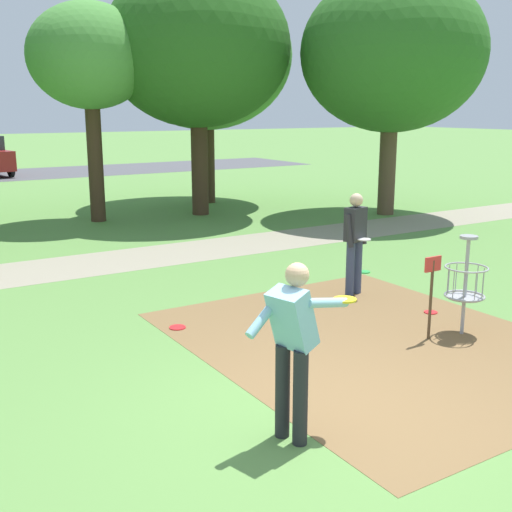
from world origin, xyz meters
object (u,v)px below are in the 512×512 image
Objects in this scene: player_throwing at (355,238)px; tree_mid_left at (393,53)px; frisbee_mid_grass at (177,328)px; frisbee_far_left at (431,312)px; tree_near_right at (90,58)px; disc_golf_basket at (462,282)px; player_foreground_watching at (293,341)px; frisbee_by_tee at (364,272)px; tree_far_left at (205,55)px; tree_mid_center at (197,48)px.

tree_mid_left reaches higher than player_throwing.
frisbee_mid_grass and frisbee_far_left have the same top height.
tree_near_right is at bearing 78.08° from frisbee_mid_grass.
tree_near_right is at bearing 96.07° from disc_golf_basket.
player_foreground_watching is 7.66× the size of frisbee_by_tee.
tree_far_left is (3.04, 13.18, 3.95)m from disc_golf_basket.
player_foreground_watching is at bearing -162.68° from disc_golf_basket.
tree_near_right is 8.32m from tree_mid_left.
tree_far_left is (4.28, 1.60, 0.35)m from tree_near_right.
frisbee_far_left is 0.03× the size of tree_mid_center.
frisbee_by_tee is at bearing 69.96° from disc_golf_basket.
disc_golf_basket is at bearing -83.93° from tree_near_right.
frisbee_by_tee is (4.81, 4.43, -0.98)m from player_foreground_watching.
frisbee_far_left is at bearing -81.36° from tree_near_right.
player_throwing is 0.25× the size of tree_mid_left.
tree_near_right is 0.85× the size of tree_mid_left.
disc_golf_basket is at bearing -114.48° from frisbee_far_left.
tree_near_right is at bearing 106.39° from frisbee_by_tee.
frisbee_by_tee is at bearing -73.61° from tree_near_right.
tree_mid_center reaches higher than disc_golf_basket.
tree_mid_left reaches higher than tree_near_right.
tree_near_right is at bearing 156.26° from tree_mid_left.
tree_far_left reaches higher than player_throwing.
player_foreground_watching is 0.30× the size of tree_near_right.
tree_near_right reaches higher than disc_golf_basket.
player_foreground_watching reaches higher than disc_golf_basket.
player_throwing reaches higher than frisbee_by_tee.
player_throwing is at bearing -100.66° from tree_mid_center.
player_foreground_watching is 8.39× the size of frisbee_far_left.
player_throwing is (0.05, 2.28, 0.21)m from disc_golf_basket.
frisbee_by_tee is 9.66m from tree_near_right.
frisbee_far_left is at bearing -102.14° from tree_far_left.
player_foreground_watching is 0.25× the size of tree_mid_left.
frisbee_by_tee is 0.03× the size of tree_mid_left.
disc_golf_basket reaches higher than frisbee_far_left.
tree_near_right is 0.82× the size of tree_far_left.
tree_mid_left reaches higher than frisbee_by_tee.
disc_golf_basket is 0.24× the size of tree_near_right.
player_throwing is 0.24× the size of tree_far_left.
player_throwing is 9.75m from tree_mid_center.
frisbee_by_tee is 0.04× the size of tree_near_right.
disc_golf_basket is 1.21m from frisbee_far_left.
disc_golf_basket is 0.20× the size of tree_far_left.
player_foreground_watching is 7.26× the size of frisbee_mid_grass.
tree_far_left is (1.33, 2.07, -0.02)m from tree_mid_center.
frisbee_mid_grass is 1.16× the size of frisbee_far_left.
frisbee_mid_grass is 11.13m from tree_mid_center.
frisbee_far_left is at bearing -21.70° from frisbee_mid_grass.
frisbee_far_left is at bearing 65.52° from disc_golf_basket.
disc_golf_basket is 14.09m from tree_far_left.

